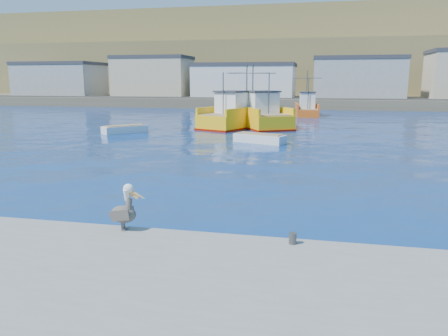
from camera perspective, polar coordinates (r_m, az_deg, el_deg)
name	(u,v)px	position (r m, az deg, el deg)	size (l,w,h in m)	color
ground	(212,216)	(15.44, -1.60, -6.26)	(260.00, 260.00, 0.00)	navy
dock_bollards	(203,232)	(11.97, -2.71, -8.31)	(36.20, 0.20, 0.30)	#4C4C4C
far_shore	(307,64)	(123.61, 10.81, 13.22)	(200.00, 81.00, 24.00)	brown
trawler_yellow_a	(240,117)	(44.78, 2.04, 6.72)	(7.51, 11.45, 6.46)	yellow
trawler_yellow_b	(257,116)	(45.18, 4.35, 6.73)	(8.65, 11.32, 6.46)	yellow
boat_orange	(307,108)	(59.61, 10.74, 7.66)	(3.79, 7.47, 5.94)	#DE5716
skiff_left	(125,130)	(40.40, -12.82, 4.87)	(3.66, 3.91, 0.86)	silver
skiff_mid	(260,139)	(33.34, 4.68, 3.78)	(4.16, 2.68, 0.86)	silver
pelican	(125,210)	(12.68, -12.87, -5.41)	(1.10, 0.48, 1.35)	#595451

